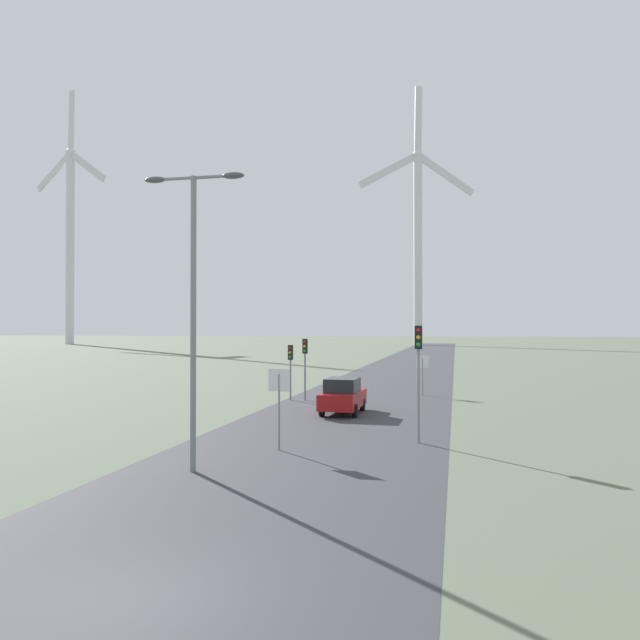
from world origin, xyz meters
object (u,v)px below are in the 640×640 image
wind_turbine_far_left (70,230)px  traffic_light_post_near_right (418,357)px  traffic_light_post_mid_left (290,360)px  car_approaching (343,396)px  traffic_light_post_near_left (305,355)px  stop_sign_near (279,393)px  streetlamp (193,282)px  wind_turbine_left (418,230)px  stop_sign_far (423,367)px

wind_turbine_far_left → traffic_light_post_near_right: bearing=-51.3°
traffic_light_post_mid_left → car_approaching: bearing=-51.2°
traffic_light_post_near_left → car_approaching: size_ratio=0.90×
stop_sign_near → wind_turbine_far_left: wind_turbine_far_left is taller
streetlamp → wind_turbine_far_left: (-93.23, 130.67, 24.89)m
traffic_light_post_mid_left → stop_sign_near: bearing=-76.5°
car_approaching → traffic_light_post_near_left: bearing=122.0°
stop_sign_near → wind_turbine_far_left: 161.03m
traffic_light_post_mid_left → car_approaching: traffic_light_post_mid_left is taller
traffic_light_post_near_left → traffic_light_post_mid_left: 0.95m
wind_turbine_far_left → traffic_light_post_near_left: bearing=-50.5°
car_approaching → traffic_light_post_mid_left: bearing=128.8°
stop_sign_near → car_approaching: bearing=86.9°
streetlamp → wind_turbine_left: bearing=90.6°
stop_sign_near → car_approaching: (0.54, 9.90, -1.13)m
streetlamp → wind_turbine_left: size_ratio=0.14×
wind_turbine_far_left → wind_turbine_left: 92.43m
traffic_light_post_mid_left → wind_turbine_far_left: size_ratio=0.05×
streetlamp → traffic_light_post_mid_left: bearing=96.0°
wind_turbine_far_left → streetlamp: bearing=-54.5°
traffic_light_post_near_right → wind_turbine_left: bearing=93.4°
streetlamp → stop_sign_near: streetlamp is taller
stop_sign_near → traffic_light_post_near_right: traffic_light_post_near_right is taller
traffic_light_post_near_left → stop_sign_near: bearing=-79.8°
traffic_light_post_mid_left → wind_turbine_left: bearing=89.8°
traffic_light_post_mid_left → car_approaching: 6.84m
stop_sign_near → car_approaching: stop_sign_near is taller
streetlamp → traffic_light_post_near_left: (-1.07, 18.90, -3.07)m
traffic_light_post_mid_left → stop_sign_far: bearing=29.4°
wind_turbine_left → traffic_light_post_mid_left: bearing=-90.2°
stop_sign_near → traffic_light_post_near_left: 15.39m
traffic_light_post_near_right → wind_turbine_far_left: bearing=128.7°
stop_sign_far → traffic_light_post_near_left: 8.13m
traffic_light_post_near_right → traffic_light_post_mid_left: traffic_light_post_near_right is taller
stop_sign_far → stop_sign_near: bearing=-101.9°
stop_sign_far → traffic_light_post_mid_left: bearing=-150.6°
streetlamp → wind_turbine_far_left: bearing=125.5°
traffic_light_post_near_right → wind_turbine_far_left: size_ratio=0.07×
stop_sign_far → traffic_light_post_near_left: bearing=-147.7°
stop_sign_near → car_approaching: size_ratio=0.71×
streetlamp → stop_sign_far: streetlamp is taller
wind_turbine_far_left → wind_turbine_left: bearing=7.4°
stop_sign_far → car_approaching: bearing=-110.4°
streetlamp → traffic_light_post_near_left: size_ratio=2.45×
streetlamp → stop_sign_near: size_ratio=3.12×
stop_sign_far → car_approaching: size_ratio=0.63×
streetlamp → car_approaching: 14.68m
stop_sign_far → wind_turbine_left: bearing=93.5°
traffic_light_post_near_left → traffic_light_post_mid_left: (-0.90, -0.04, -0.28)m
stop_sign_near → stop_sign_far: 19.87m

